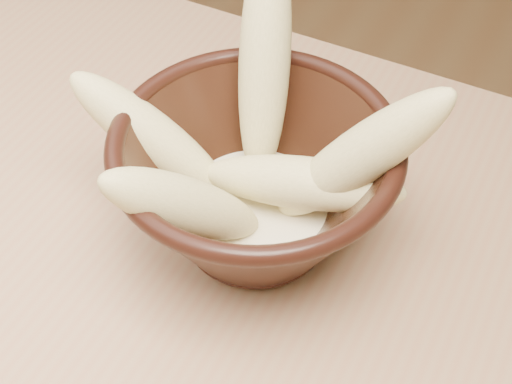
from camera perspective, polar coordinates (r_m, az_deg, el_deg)
table at (r=0.65m, az=-11.52°, el=-12.73°), size 1.20×0.80×0.75m
bowl at (r=0.55m, az=0.00°, el=0.71°), size 0.22×0.22×0.12m
milk_puddle at (r=0.58m, az=0.00°, el=-1.29°), size 0.12×0.12×0.02m
banana_upright at (r=0.57m, az=0.69°, el=10.47°), size 0.09×0.14×0.19m
banana_left at (r=0.57m, az=-8.35°, el=4.37°), size 0.15×0.06×0.12m
banana_right at (r=0.52m, az=8.22°, el=2.76°), size 0.15×0.09×0.16m
banana_across at (r=0.54m, az=3.67°, el=0.75°), size 0.17×0.07×0.07m
banana_front at (r=0.51m, az=-5.68°, el=-1.06°), size 0.12×0.13×0.13m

